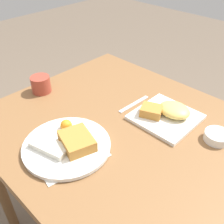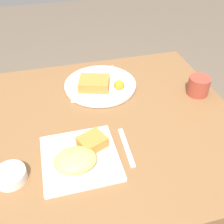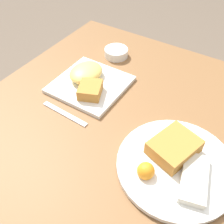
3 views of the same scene
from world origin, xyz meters
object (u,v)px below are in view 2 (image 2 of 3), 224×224
Objects in this scene: plate_square_near at (80,156)px; butter_knife at (126,147)px; plate_oval_far at (100,84)px; sauce_ramekin at (10,175)px; coffee_mug at (199,86)px.

butter_knife is (0.15, 0.02, -0.02)m from plate_square_near.
sauce_ramekin is (-0.35, -0.40, -0.00)m from plate_oval_far.
plate_square_near reaches higher than butter_knife.
plate_square_near is 0.21m from sauce_ramekin.
plate_square_near is 2.55× the size of sauce_ramekin.
plate_square_near reaches higher than sauce_ramekin.
butter_knife is at bearing -149.98° from coffee_mug.
coffee_mug is at bearing 18.89° from sauce_ramekin.
plate_square_near is at bearing 4.40° from sauce_ramekin.
coffee_mug reaches higher than plate_oval_far.
coffee_mug is (0.73, 0.25, 0.02)m from sauce_ramekin.
plate_oval_far is 3.34× the size of sauce_ramekin.
butter_knife is (0.01, -0.36, -0.02)m from plate_oval_far.
coffee_mug is at bearing -57.50° from butter_knife.
plate_oval_far is at bearing 48.45° from sauce_ramekin.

